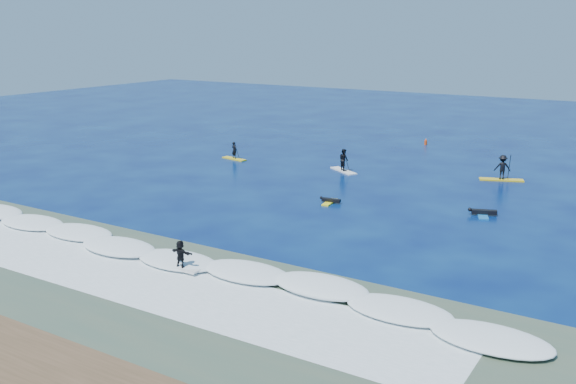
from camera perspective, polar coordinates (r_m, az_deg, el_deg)
The scene contains 11 objects.
ground at distance 42.05m, azimuth -1.52°, elevation -1.81°, with size 160.00×160.00×0.00m, color #030F47.
shallow_water at distance 31.92m, azimuth -15.52°, elevation -7.75°, with size 90.00×13.00×0.01m, color #3B5040.
breaking_wave at distance 34.54m, azimuth -10.67°, elevation -5.75°, with size 40.00×6.00×0.30m, color white.
whitewater at distance 32.55m, azimuth -14.23°, elevation -7.23°, with size 34.00×5.00×0.02m, color silver.
sup_paddler_left at distance 58.96m, azimuth -4.80°, elevation 3.47°, with size 2.74×1.19×1.86m.
sup_paddler_center at distance 53.95m, azimuth 4.98°, elevation 2.70°, with size 3.10×2.38×2.23m.
sup_paddler_right at distance 53.32m, azimuth 18.51°, elevation 1.96°, with size 3.45×1.96×2.36m.
prone_paddler_near at distance 44.31m, azimuth 3.76°, elevation -0.81°, with size 1.51×1.94×0.40m.
prone_paddler_far at distance 43.20m, azimuth 16.91°, elevation -1.78°, with size 1.79×2.37×0.48m.
wave_surfer at distance 32.19m, azimuth -9.53°, elevation -5.62°, with size 2.07×0.57×1.50m.
marker_buoy at distance 67.56m, azimuth 12.14°, elevation 4.37°, with size 0.29×0.29×0.70m.
Camera 1 is at (22.13, -33.75, 11.80)m, focal length 40.00 mm.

